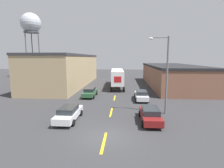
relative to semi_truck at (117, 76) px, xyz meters
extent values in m
plane|color=#333335|center=(0.04, -24.18, -2.27)|extent=(160.00, 160.00, 0.00)
cube|color=gold|center=(0.04, -25.11, -2.27)|extent=(0.20, 3.31, 0.01)
cube|color=gold|center=(0.04, -17.85, -2.27)|extent=(0.20, 3.31, 0.01)
cube|color=gold|center=(0.04, -10.58, -2.27)|extent=(0.20, 3.31, 0.01)
cube|color=tan|center=(-11.43, 1.90, 1.00)|extent=(8.80, 27.89, 6.54)
cube|color=#333338|center=(-11.43, 1.90, 4.47)|extent=(9.00, 28.09, 0.40)
cube|color=brown|center=(11.82, 1.99, -0.14)|extent=(9.41, 25.54, 4.26)
cube|color=#232326|center=(11.82, 1.99, 2.18)|extent=(9.61, 25.74, 0.40)
cube|color=silver|center=(-0.28, 5.12, -0.24)|extent=(2.38, 3.13, 3.07)
cube|color=white|center=(0.09, -1.69, 0.14)|extent=(2.88, 10.12, 2.66)
cube|color=red|center=(0.36, -6.70, 0.14)|extent=(1.29, 0.10, 1.06)
cylinder|color=black|center=(0.87, 5.56, -1.78)|extent=(0.33, 1.00, 0.98)
cylinder|color=black|center=(-1.47, 5.43, -1.78)|extent=(0.33, 1.00, 0.98)
cylinder|color=black|center=(0.94, 4.35, -1.78)|extent=(0.33, 1.00, 0.98)
cylinder|color=black|center=(-1.40, 4.23, -1.78)|extent=(0.33, 1.00, 0.98)
cylinder|color=black|center=(1.41, -4.42, -1.78)|extent=(0.33, 1.00, 0.98)
cylinder|color=black|center=(-0.93, -4.55, -1.78)|extent=(0.33, 1.00, 0.98)
cylinder|color=black|center=(1.49, -5.82, -1.78)|extent=(0.33, 1.00, 0.98)
cylinder|color=black|center=(-0.85, -5.95, -1.78)|extent=(0.33, 1.00, 0.98)
cube|color=silver|center=(4.06, -11.72, -1.66)|extent=(1.70, 4.77, 0.62)
cube|color=#23282D|center=(4.06, -11.87, -1.09)|extent=(1.50, 2.48, 0.51)
cylinder|color=black|center=(4.91, -10.25, -1.96)|extent=(0.22, 0.61, 0.61)
cylinder|color=black|center=(3.21, -10.25, -1.96)|extent=(0.22, 0.61, 0.61)
cylinder|color=black|center=(4.91, -13.20, -1.96)|extent=(0.22, 0.61, 0.61)
cylinder|color=black|center=(3.21, -13.20, -1.96)|extent=(0.22, 0.61, 0.61)
cube|color=maroon|center=(4.06, -20.57, -1.66)|extent=(1.70, 4.77, 0.62)
cube|color=#23282D|center=(4.06, -20.71, -1.09)|extent=(1.50, 2.48, 0.51)
cylinder|color=black|center=(4.91, -19.09, -1.96)|extent=(0.22, 0.61, 0.61)
cylinder|color=black|center=(3.21, -19.09, -1.96)|extent=(0.22, 0.61, 0.61)
cylinder|color=black|center=(4.91, -22.05, -1.96)|extent=(0.22, 0.61, 0.61)
cylinder|color=black|center=(3.21, -22.05, -1.96)|extent=(0.22, 0.61, 0.61)
cube|color=silver|center=(-3.98, -20.74, -1.66)|extent=(1.70, 4.77, 0.62)
cube|color=#23282D|center=(-3.98, -20.88, -1.09)|extent=(1.50, 2.48, 0.51)
cylinder|color=black|center=(-3.12, -19.26, -1.96)|extent=(0.22, 0.61, 0.61)
cylinder|color=black|center=(-4.83, -19.26, -1.96)|extent=(0.22, 0.61, 0.61)
cylinder|color=black|center=(-3.12, -22.21, -1.96)|extent=(0.22, 0.61, 0.61)
cylinder|color=black|center=(-4.83, -22.21, -1.96)|extent=(0.22, 0.61, 0.61)
cube|color=#2D5B38|center=(-3.98, -9.96, -1.66)|extent=(1.70, 4.77, 0.62)
cube|color=#23282D|center=(-3.98, -10.10, -1.09)|extent=(1.50, 2.48, 0.51)
cylinder|color=black|center=(-3.12, -8.48, -1.96)|extent=(0.22, 0.61, 0.61)
cylinder|color=black|center=(-4.83, -8.48, -1.96)|extent=(0.22, 0.61, 0.61)
cylinder|color=black|center=(-3.12, -11.43, -1.96)|extent=(0.22, 0.61, 0.61)
cylinder|color=black|center=(-4.83, -11.43, -1.96)|extent=(0.22, 0.61, 0.61)
cylinder|color=#47474C|center=(-25.23, 16.80, 4.82)|extent=(0.28, 0.28, 14.19)
cylinder|color=#47474C|center=(-28.42, 18.64, 4.82)|extent=(0.28, 0.28, 14.19)
cylinder|color=#47474C|center=(-28.42, 14.96, 4.82)|extent=(0.28, 0.28, 14.19)
cylinder|color=#4C4C51|center=(-27.36, 16.80, 11.72)|extent=(4.54, 4.54, 0.30)
sphere|color=#B7BCC6|center=(-27.36, 16.80, 14.50)|extent=(6.08, 6.08, 6.08)
cylinder|color=slate|center=(6.12, -17.99, 1.96)|extent=(0.20, 0.20, 8.46)
cylinder|color=slate|center=(5.19, -17.99, 6.04)|extent=(1.86, 0.11, 0.11)
ellipsoid|color=silver|center=(4.26, -17.99, 5.94)|extent=(0.56, 0.32, 0.22)
camera|label=1|loc=(1.49, -37.18, 3.93)|focal=28.00mm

